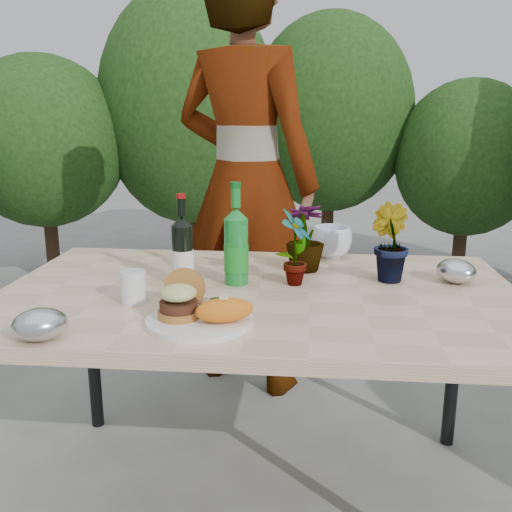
# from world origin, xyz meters

# --- Properties ---
(ground) EXTENTS (80.00, 80.00, 0.00)m
(ground) POSITION_xyz_m (0.00, 0.00, 0.00)
(ground) COLOR slate
(ground) RESTS_ON ground
(patio_table) EXTENTS (1.60, 1.00, 0.75)m
(patio_table) POSITION_xyz_m (0.00, 0.00, 0.69)
(patio_table) COLOR beige
(patio_table) RESTS_ON ground
(shrub_hedge) EXTENTS (6.93, 5.14, 2.23)m
(shrub_hedge) POSITION_xyz_m (0.35, 1.63, 1.15)
(shrub_hedge) COLOR #382316
(shrub_hedge) RESTS_ON ground
(dinner_plate) EXTENTS (0.28, 0.28, 0.01)m
(dinner_plate) POSITION_xyz_m (-0.13, -0.30, 0.76)
(dinner_plate) COLOR white
(dinner_plate) RESTS_ON patio_table
(burger_stack) EXTENTS (0.11, 0.16, 0.11)m
(burger_stack) POSITION_xyz_m (-0.18, -0.28, 0.81)
(burger_stack) COLOR #B7722D
(burger_stack) RESTS_ON dinner_plate
(sweet_potato) EXTENTS (0.17, 0.12, 0.06)m
(sweet_potato) POSITION_xyz_m (-0.06, -0.32, 0.80)
(sweet_potato) COLOR orange
(sweet_potato) RESTS_ON dinner_plate
(grilled_veg) EXTENTS (0.08, 0.05, 0.03)m
(grilled_veg) POSITION_xyz_m (-0.11, -0.20, 0.78)
(grilled_veg) COLOR olive
(grilled_veg) RESTS_ON dinner_plate
(wine_bottle) EXTENTS (0.07, 0.07, 0.29)m
(wine_bottle) POSITION_xyz_m (-0.24, 0.04, 0.86)
(wine_bottle) COLOR black
(wine_bottle) RESTS_ON patio_table
(sparkling_water) EXTENTS (0.08, 0.08, 0.33)m
(sparkling_water) POSITION_xyz_m (-0.08, 0.07, 0.87)
(sparkling_water) COLOR #167D2A
(sparkling_water) RESTS_ON patio_table
(plastic_cup) EXTENTS (0.07, 0.07, 0.09)m
(plastic_cup) POSITION_xyz_m (-0.35, -0.15, 0.80)
(plastic_cup) COLOR white
(plastic_cup) RESTS_ON patio_table
(seedling_left) EXTENTS (0.13, 0.15, 0.24)m
(seedling_left) POSITION_xyz_m (0.11, 0.07, 0.87)
(seedling_left) COLOR #29521C
(seedling_left) RESTS_ON patio_table
(seedling_mid) EXTENTS (0.17, 0.18, 0.25)m
(seedling_mid) POSITION_xyz_m (0.41, 0.15, 0.88)
(seedling_mid) COLOR #21551D
(seedling_mid) RESTS_ON patio_table
(seedling_right) EXTENTS (0.16, 0.16, 0.24)m
(seedling_right) POSITION_xyz_m (0.14, 0.25, 0.87)
(seedling_right) COLOR #225E20
(seedling_right) RESTS_ON patio_table
(blue_bowl) EXTENTS (0.20, 0.20, 0.12)m
(blue_bowl) POSITION_xyz_m (0.24, 0.44, 0.81)
(blue_bowl) COLOR silver
(blue_bowl) RESTS_ON patio_table
(foil_packet_left) EXTENTS (0.17, 0.15, 0.08)m
(foil_packet_left) POSITION_xyz_m (-0.49, -0.44, 0.79)
(foil_packet_left) COLOR #B0B3B7
(foil_packet_left) RESTS_ON patio_table
(foil_packet_right) EXTENTS (0.17, 0.17, 0.08)m
(foil_packet_right) POSITION_xyz_m (0.63, 0.14, 0.79)
(foil_packet_right) COLOR silver
(foil_packet_right) RESTS_ON patio_table
(person) EXTENTS (0.84, 0.71, 1.95)m
(person) POSITION_xyz_m (-0.14, 0.91, 0.97)
(person) COLOR #9A674D
(person) RESTS_ON ground
(terracotta_pot) EXTENTS (0.17, 0.17, 0.14)m
(terracotta_pot) POSITION_xyz_m (-1.65, 2.00, 0.07)
(terracotta_pot) COLOR #B3612E
(terracotta_pot) RESTS_ON ground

